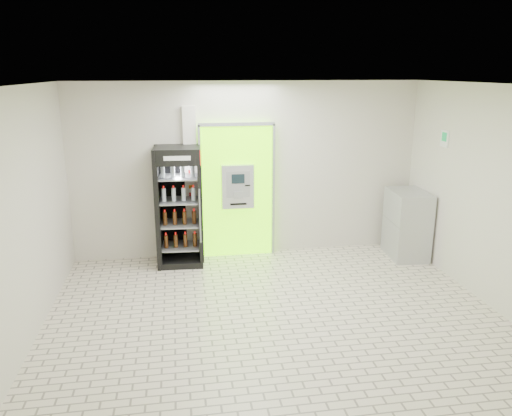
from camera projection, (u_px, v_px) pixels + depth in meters
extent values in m
plane|color=beige|center=(275.00, 316.00, 6.64)|extent=(6.00, 6.00, 0.00)
plane|color=beige|center=(248.00, 170.00, 8.62)|extent=(6.00, 0.00, 6.00)
plane|color=beige|center=(340.00, 293.00, 3.86)|extent=(6.00, 0.00, 6.00)
plane|color=beige|center=(23.00, 219.00, 5.78)|extent=(0.00, 5.00, 5.00)
plane|color=beige|center=(495.00, 198.00, 6.70)|extent=(0.00, 5.00, 5.00)
plane|color=white|center=(278.00, 85.00, 5.84)|extent=(6.00, 6.00, 0.00)
cube|color=#74FF00|center=(237.00, 191.00, 8.62)|extent=(1.20, 0.12, 2.30)
cube|color=gray|center=(237.00, 124.00, 8.24)|extent=(1.28, 0.04, 0.06)
cube|color=gray|center=(201.00, 193.00, 8.45)|extent=(0.04, 0.04, 2.30)
cube|color=gray|center=(274.00, 190.00, 8.65)|extent=(0.04, 0.04, 2.30)
cube|color=black|center=(243.00, 227.00, 8.75)|extent=(0.62, 0.01, 0.67)
cube|color=black|center=(217.00, 144.00, 8.29)|extent=(0.22, 0.01, 0.18)
cube|color=#ABAEB3|center=(238.00, 187.00, 8.48)|extent=(0.55, 0.12, 0.75)
cube|color=black|center=(238.00, 179.00, 8.38)|extent=(0.22, 0.01, 0.16)
cube|color=gray|center=(238.00, 195.00, 8.46)|extent=(0.16, 0.01, 0.12)
cube|color=black|center=(248.00, 185.00, 8.44)|extent=(0.09, 0.01, 0.02)
cube|color=black|center=(238.00, 204.00, 8.50)|extent=(0.28, 0.01, 0.03)
cube|color=silver|center=(191.00, 184.00, 8.48)|extent=(0.22, 0.10, 2.60)
cube|color=#193FB2|center=(191.00, 164.00, 8.33)|extent=(0.09, 0.01, 0.06)
cube|color=red|center=(191.00, 172.00, 8.36)|extent=(0.09, 0.01, 0.06)
cube|color=yellow|center=(191.00, 179.00, 8.40)|extent=(0.09, 0.01, 0.06)
cube|color=orange|center=(191.00, 187.00, 8.43)|extent=(0.09, 0.01, 0.06)
cube|color=red|center=(192.00, 194.00, 8.47)|extent=(0.09, 0.01, 0.06)
cube|color=black|center=(179.00, 206.00, 8.24)|extent=(0.78, 0.71, 1.98)
cube|color=black|center=(179.00, 202.00, 8.54)|extent=(0.74, 0.09, 1.98)
cube|color=red|center=(177.00, 158.00, 7.70)|extent=(0.73, 0.05, 0.24)
cube|color=white|center=(177.00, 158.00, 7.69)|extent=(0.42, 0.03, 0.07)
cube|color=black|center=(181.00, 260.00, 8.49)|extent=(0.78, 0.71, 0.10)
cylinder|color=gray|center=(200.00, 216.00, 7.97)|extent=(0.03, 0.03, 0.89)
cube|color=gray|center=(181.00, 246.00, 8.43)|extent=(0.66, 0.61, 0.02)
cube|color=gray|center=(180.00, 224.00, 8.32)|extent=(0.66, 0.61, 0.02)
cube|color=gray|center=(179.00, 201.00, 8.22)|extent=(0.66, 0.61, 0.02)
cube|color=gray|center=(178.00, 177.00, 8.11)|extent=(0.66, 0.61, 0.02)
cube|color=#ABAEB3|center=(407.00, 224.00, 8.66)|extent=(0.65, 0.92, 1.17)
cube|color=gray|center=(391.00, 222.00, 8.60)|extent=(0.07, 0.86, 0.01)
cube|color=white|center=(445.00, 139.00, 7.86)|extent=(0.02, 0.22, 0.26)
cube|color=#0D9047|center=(444.00, 137.00, 7.85)|extent=(0.00, 0.14, 0.14)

